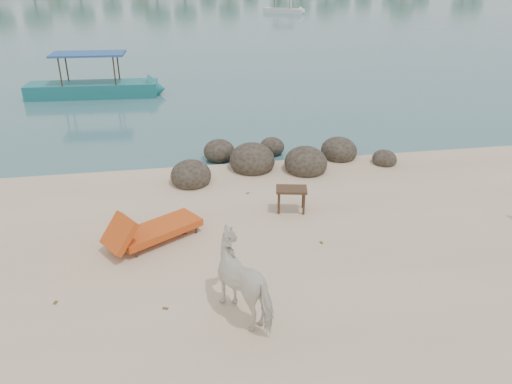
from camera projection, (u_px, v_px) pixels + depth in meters
boulders at (272, 161)px, 13.71m from camera, size 6.26×2.87×0.93m
cow at (248, 280)px, 7.85m from camera, size 1.37×1.66×1.28m
side_table at (291, 201)px, 11.23m from camera, size 0.76×0.58×0.55m
lounge_chair at (159, 226)px, 10.08m from camera, size 2.22×1.78×0.64m
boat_near at (89, 60)px, 20.39m from camera, size 6.01×1.67×2.90m
boat_mid at (284, 1)px, 52.42m from camera, size 4.62×3.72×2.40m
dead_leaves at (290, 301)px, 8.39m from camera, size 8.68×7.44×0.00m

